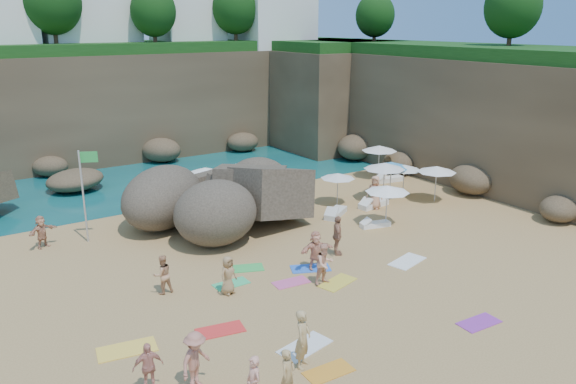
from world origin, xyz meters
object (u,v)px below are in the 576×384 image
lounger_0 (231,201)px  person_stand_4 (375,192)px  person_stand_0 (303,339)px  person_stand_1 (163,274)px  parasol_1 (251,163)px  person_stand_5 (42,232)px  flag_pole (85,184)px  person_stand_6 (254,384)px  rock_outcrop (223,225)px  parasol_0 (205,170)px  parasol_2 (283,184)px  person_stand_2 (263,193)px  person_stand_3 (337,236)px

lounger_0 → person_stand_4: bearing=-27.0°
person_stand_0 → person_stand_1: person_stand_0 is taller
parasol_1 → person_stand_5: parasol_1 is taller
flag_pole → person_stand_6: (0.40, -15.17, -2.09)m
rock_outcrop → parasol_0: size_ratio=3.89×
rock_outcrop → lounger_0: 3.80m
rock_outcrop → person_stand_5: bearing=166.7°
rock_outcrop → lounger_0: bearing=55.8°
parasol_2 → person_stand_0: 14.57m
person_stand_0 → person_stand_5: size_ratio=1.21×
parasol_1 → person_stand_2: bearing=-108.3°
rock_outcrop → flag_pole: bearing=166.2°
parasol_1 → person_stand_4: 8.13m
rock_outcrop → person_stand_6: (-5.98, -13.60, 0.82)m
parasol_2 → person_stand_4: 5.38m
rock_outcrop → person_stand_1: size_ratio=5.06×
parasol_1 → person_stand_4: parasol_1 is taller
person_stand_3 → person_stand_5: 13.90m
parasol_2 → person_stand_6: bearing=-125.6°
rock_outcrop → person_stand_2: size_ratio=4.94×
person_stand_5 → person_stand_0: bearing=-97.1°
parasol_0 → person_stand_2: parasol_0 is taller
person_stand_2 → parasol_2: bearing=147.7°
person_stand_0 → parasol_0: bearing=37.6°
person_stand_5 → person_stand_6: person_stand_6 is taller
person_stand_5 → parasol_1: bearing=-13.6°
flag_pole → person_stand_6: bearing=-88.5°
lounger_0 → person_stand_1: bearing=-117.8°
flag_pole → person_stand_2: (9.74, -0.07, -2.09)m
flag_pole → parasol_0: flag_pole is taller
rock_outcrop → person_stand_6: size_ratio=4.94×
parasol_1 → person_stand_0: bearing=-115.1°
person_stand_1 → person_stand_5: person_stand_1 is taller
parasol_0 → person_stand_6: size_ratio=1.27×
person_stand_5 → person_stand_4: bearing=-39.3°
person_stand_4 → person_stand_5: bearing=-137.7°
rock_outcrop → parasol_2: (3.67, -0.13, 1.70)m
person_stand_3 → person_stand_5: size_ratio=1.17×
person_stand_1 → person_stand_6: 8.01m
parasol_1 → person_stand_0: parasol_1 is taller
person_stand_1 → rock_outcrop: bearing=-136.5°
lounger_0 → person_stand_2: bearing=-40.2°
parasol_0 → parasol_2: parasol_0 is taller
person_stand_2 → parasol_0: bearing=-10.2°
parasol_0 → rock_outcrop: bearing=-105.3°
person_stand_5 → person_stand_6: 15.81m
person_stand_0 → person_stand_5: person_stand_0 is taller
flag_pole → parasol_1: 11.26m
person_stand_0 → person_stand_6: bearing=165.8°
person_stand_4 → person_stand_5: (-17.04, 4.29, -0.18)m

